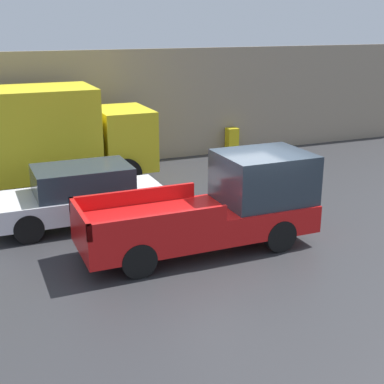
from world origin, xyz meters
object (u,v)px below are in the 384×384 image
(car, at_px, (80,195))
(delivery_truck, at_px, (22,136))
(newspaper_box, at_px, (232,141))
(pickup_truck, at_px, (221,206))

(car, height_order, delivery_truck, delivery_truck)
(newspaper_box, bearing_deg, pickup_truck, -118.70)
(car, distance_m, delivery_truck, 3.77)
(delivery_truck, bearing_deg, car, -74.07)
(pickup_truck, height_order, delivery_truck, delivery_truck)
(car, bearing_deg, newspaper_box, 37.02)
(pickup_truck, relative_size, newspaper_box, 5.28)
(pickup_truck, bearing_deg, car, 135.03)
(pickup_truck, distance_m, newspaper_box, 9.45)
(newspaper_box, bearing_deg, delivery_truck, -166.44)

